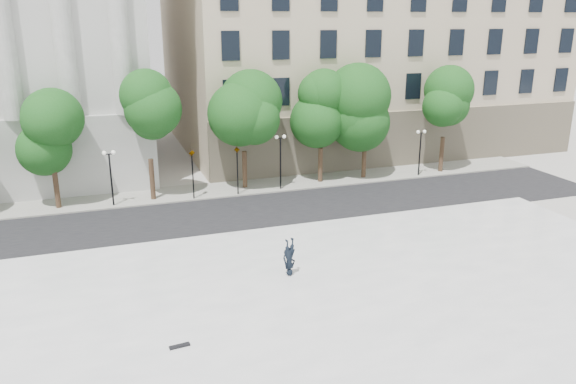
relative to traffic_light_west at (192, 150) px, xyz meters
name	(u,v)px	position (x,y,z in m)	size (l,w,h in m)	color
ground	(295,376)	(-0.09, -22.30, -3.71)	(160.00, 160.00, 0.00)	#B5B2AB
plaza	(271,330)	(-0.09, -19.30, -3.48)	(44.00, 22.00, 0.45)	white
street	(204,219)	(-0.09, -4.30, -3.70)	(60.00, 8.00, 0.02)	black
far_sidewalk	(189,193)	(-0.09, 1.70, -3.65)	(60.00, 4.00, 0.12)	#A3A197
building_east	(351,34)	(19.91, 16.61, 7.44)	(36.00, 26.15, 23.00)	#BAAA8E
traffic_light_west	(192,150)	(0.00, 0.00, 0.00)	(0.96, 1.77, 4.21)	black
traffic_light_east	(237,147)	(3.31, 0.00, 0.00)	(0.67, 1.79, 4.21)	black
person_lying	(289,270)	(2.21, -15.00, -2.99)	(0.70, 0.46, 1.92)	black
skateboard	(180,346)	(-3.93, -19.67, -3.21)	(0.80, 0.21, 0.08)	black
street_trees	(210,123)	(1.64, 1.14, 1.65)	(45.47, 5.11, 7.78)	#382619
lamp_posts	(197,160)	(0.44, 0.30, -0.83)	(37.55, 0.28, 4.32)	black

